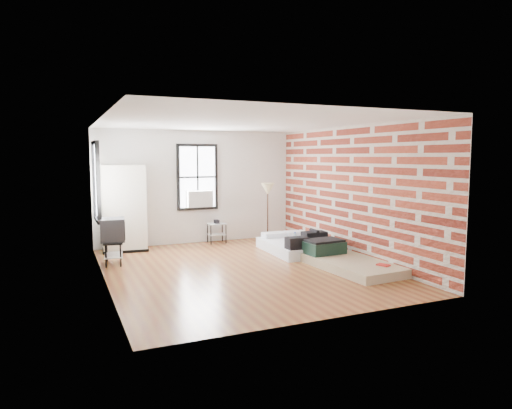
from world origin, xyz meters
name	(u,v)px	position (x,y,z in m)	size (l,w,h in m)	color
ground	(242,269)	(0.00, 0.00, 0.00)	(6.00, 6.00, 0.00)	brown
room_shell	(246,178)	(0.23, 0.36, 1.74)	(5.02, 6.02, 2.80)	silver
mattress_main	(298,245)	(1.74, 0.94, 0.16)	(1.38, 1.83, 0.58)	white
mattress_bare	(345,260)	(1.91, -0.66, 0.14)	(1.24, 2.19, 0.46)	tan
wardrobe	(124,208)	(-1.82, 2.65, 0.98)	(1.03, 0.64, 1.97)	black
side_table	(217,228)	(0.41, 2.72, 0.39)	(0.45, 0.37, 0.59)	black
floor_lamp	(268,192)	(1.54, 2.13, 1.28)	(0.32, 0.32, 1.51)	black
tv_stand	(113,232)	(-2.21, 1.40, 0.66)	(0.52, 0.70, 0.93)	black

